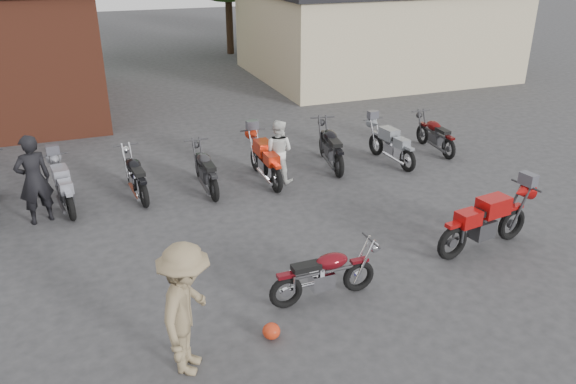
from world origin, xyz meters
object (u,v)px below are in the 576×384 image
object	(u,v)px
row_bike_5	(331,144)
row_bike_2	(135,173)
row_bike_4	(265,158)
person_dark	(34,180)
person_light	(278,151)
person_tan	(187,310)
sportbike	(487,219)
helmet	(271,331)
row_bike_7	(435,133)
vintage_motorcycle	(325,271)
row_bike_6	(391,143)
row_bike_1	(63,185)
row_bike_3	(206,168)

from	to	relation	value
row_bike_5	row_bike_2	bearing A→B (deg)	100.97
row_bike_4	row_bike_5	distance (m)	1.91
person_dark	row_bike_2	xyz separation A→B (m)	(2.04, 0.64, -0.40)
person_light	row_bike_5	bearing A→B (deg)	-125.29
person_tan	row_bike_5	bearing A→B (deg)	-10.69
sportbike	helmet	bearing A→B (deg)	-175.21
sportbike	person_dark	xyz separation A→B (m)	(-7.84, 4.19, 0.32)
person_dark	row_bike_7	bearing A→B (deg)	165.76
row_bike_4	row_bike_5	bearing A→B (deg)	-81.45
sportbike	person_tan	xyz separation A→B (m)	(-5.85, -1.27, 0.33)
vintage_motorcycle	row_bike_6	world-z (taller)	row_bike_6
row_bike_2	row_bike_7	world-z (taller)	row_bike_2
sportbike	row_bike_1	size ratio (longest dim) A/B	1.14
row_bike_3	row_bike_4	size ratio (longest dim) A/B	0.94
person_dark	row_bike_4	size ratio (longest dim) A/B	0.94
person_light	row_bike_6	xyz separation A→B (m)	(3.17, 0.11, -0.22)
row_bike_3	vintage_motorcycle	bearing A→B (deg)	-172.10
helmet	row_bike_5	bearing A→B (deg)	58.20
row_bike_4	row_bike_7	xyz separation A→B (m)	(5.07, 0.35, -0.05)
vintage_motorcycle	sportbike	xyz separation A→B (m)	(3.47, 0.43, 0.10)
row_bike_3	row_bike_6	xyz separation A→B (m)	(4.92, 0.02, 0.00)
row_bike_4	row_bike_5	size ratio (longest dim) A/B	0.98
helmet	row_bike_4	bearing A→B (deg)	72.09
person_tan	row_bike_7	distance (m)	10.27
helmet	row_bike_7	xyz separation A→B (m)	(6.91, 6.05, 0.40)
row_bike_7	row_bike_5	bearing A→B (deg)	92.76
person_dark	person_light	size ratio (longest dim) A/B	1.23
row_bike_5	row_bike_1	bearing A→B (deg)	101.67
vintage_motorcycle	row_bike_2	distance (m)	5.76
row_bike_5	row_bike_6	distance (m)	1.61
person_dark	person_tan	distance (m)	5.82
person_dark	row_bike_3	distance (m)	3.65
person_dark	row_bike_7	distance (m)	10.17
row_bike_3	row_bike_5	bearing A→B (deg)	-84.99
helmet	row_bike_6	xyz separation A→B (m)	(5.30, 5.69, 0.42)
row_bike_6	helmet	bearing A→B (deg)	130.76
sportbike	row_bike_3	distance (m)	6.26
person_tan	row_bike_1	size ratio (longest dim) A/B	1.02
vintage_motorcycle	row_bike_4	size ratio (longest dim) A/B	0.89
row_bike_4	row_bike_2	bearing A→B (deg)	85.05
row_bike_1	row_bike_3	size ratio (longest dim) A/B	1.00
sportbike	row_bike_2	world-z (taller)	sportbike
row_bike_2	row_bike_4	size ratio (longest dim) A/B	0.93
helmet	row_bike_3	xyz separation A→B (m)	(0.38, 5.67, 0.42)
row_bike_2	row_bike_3	bearing A→B (deg)	-104.24
person_light	person_dark	bearing A→B (deg)	42.78
row_bike_2	row_bike_7	bearing A→B (deg)	-94.63
helmet	person_dark	xyz separation A→B (m)	(-3.22, 5.27, 0.82)
row_bike_1	row_bike_2	world-z (taller)	same
row_bike_4	row_bike_6	size ratio (longest dim) A/B	1.06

